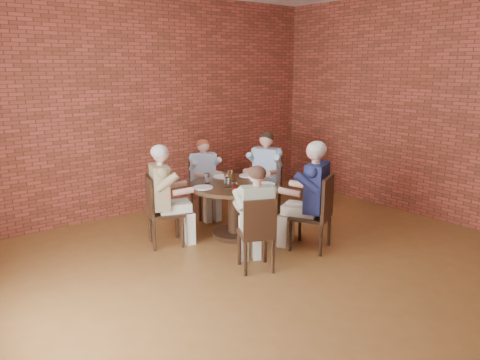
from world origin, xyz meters
TOP-DOWN VIEW (x-y plane):
  - floor at (0.00, 0.00)m, footprint 7.00×7.00m
  - wall_back at (0.00, 3.50)m, footprint 7.00×0.00m
  - wall_right at (3.25, 0.00)m, footprint 0.00×7.00m
  - dining_table at (0.37, 1.64)m, footprint 1.24×1.24m
  - chair_a at (1.38, 2.12)m, footprint 0.56×0.56m
  - diner_a at (1.31, 2.09)m, footprint 0.80×0.74m
  - chair_b at (0.53, 2.67)m, footprint 0.43×0.43m
  - diner_b at (0.52, 2.60)m, footprint 0.54×0.63m
  - chair_c at (-0.62, 1.98)m, footprint 0.54×0.54m
  - diner_c at (-0.54, 1.95)m, footprint 0.79×0.71m
  - chair_d at (-0.14, 0.56)m, footprint 0.50×0.50m
  - diner_d at (-0.11, 0.63)m, footprint 0.67×0.72m
  - chair_e at (0.89, 0.60)m, footprint 0.62×0.62m
  - diner_e at (0.85, 0.68)m, footprint 0.82×0.88m
  - plate_a at (0.79, 1.87)m, footprint 0.26×0.26m
  - plate_b at (0.46, 2.06)m, footprint 0.26×0.26m
  - plate_c at (-0.11, 1.71)m, footprint 0.26×0.26m
  - plate_d at (0.65, 1.33)m, footprint 0.26×0.26m
  - glass_a at (0.71, 1.69)m, footprint 0.07×0.07m
  - glass_b at (0.45, 1.85)m, footprint 0.07×0.07m
  - glass_c at (0.09, 1.89)m, footprint 0.07×0.07m
  - glass_d at (0.29, 1.72)m, footprint 0.07×0.07m
  - glass_e at (0.16, 1.52)m, footprint 0.07×0.07m
  - glass_f at (0.09, 1.28)m, footprint 0.07×0.07m
  - smartphone at (0.78, 1.32)m, footprint 0.12×0.15m

SIDE VIEW (x-z plane):
  - floor at x=0.00m, z-range 0.00..0.00m
  - chair_b at x=0.53m, z-range 0.04..0.92m
  - chair_d at x=-0.14m, z-range 0.04..0.92m
  - chair_a at x=1.38m, z-range 0.04..0.97m
  - chair_c at x=-0.62m, z-range 0.04..0.98m
  - chair_e at x=0.89m, z-range 0.04..1.01m
  - dining_table at x=0.37m, z-range 0.15..0.90m
  - diner_b at x=0.52m, z-range 0.00..1.22m
  - diner_d at x=-0.11m, z-range 0.00..1.23m
  - diner_a at x=1.31m, z-range 0.00..1.32m
  - diner_c at x=-0.54m, z-range 0.00..1.33m
  - diner_e at x=0.85m, z-range 0.00..1.40m
  - smartphone at x=0.78m, z-range 0.75..0.76m
  - plate_a at x=0.79m, z-range 0.75..0.76m
  - plate_b at x=0.46m, z-range 0.75..0.76m
  - plate_c at x=-0.11m, z-range 0.75..0.76m
  - plate_d at x=0.65m, z-range 0.75..0.76m
  - glass_a at x=0.71m, z-range 0.75..0.89m
  - glass_b at x=0.45m, z-range 0.75..0.89m
  - glass_c at x=0.09m, z-range 0.75..0.89m
  - glass_d at x=0.29m, z-range 0.75..0.89m
  - glass_e at x=0.16m, z-range 0.75..0.89m
  - glass_f at x=0.09m, z-range 0.75..0.89m
  - wall_back at x=0.00m, z-range -1.80..5.20m
  - wall_right at x=3.25m, z-range -1.80..5.20m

